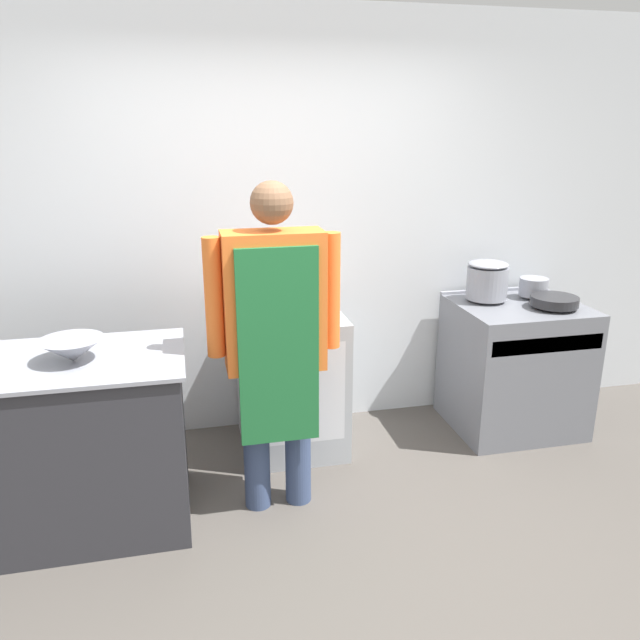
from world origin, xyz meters
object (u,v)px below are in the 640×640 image
object	(u,v)px
person_cook	(275,331)
sauce_pot	(534,287)
stove	(514,366)
stock_pot	(487,280)
fridge_unit	(291,381)
mixing_bowl	(72,350)
saute_pan	(554,301)

from	to	relation	value
person_cook	sauce_pot	world-z (taller)	person_cook
stove	sauce_pot	xyz separation A→B (m)	(0.16, 0.13, 0.51)
stock_pot	sauce_pot	xyz separation A→B (m)	(0.35, 0.00, -0.07)
fridge_unit	mixing_bowl	distance (m)	1.41
fridge_unit	saute_pan	xyz separation A→B (m)	(1.69, -0.18, 0.47)
stove	stock_pot	distance (m)	0.62
stove	fridge_unit	world-z (taller)	fridge_unit
fridge_unit	person_cook	distance (m)	0.86
saute_pan	sauce_pot	size ratio (longest dim) A/B	1.58
fridge_unit	saute_pan	world-z (taller)	saute_pan
person_cook	saute_pan	xyz separation A→B (m)	(1.87, 0.45, -0.09)
stove	sauce_pot	bearing A→B (deg)	37.94
person_cook	sauce_pot	bearing A→B (deg)	20.50
stove	person_cook	world-z (taller)	person_cook
saute_pan	sauce_pot	distance (m)	0.25
stove	saute_pan	distance (m)	0.52
stock_pot	saute_pan	distance (m)	0.44
fridge_unit	sauce_pot	xyz separation A→B (m)	(1.69, 0.07, 0.50)
stock_pot	saute_pan	xyz separation A→B (m)	(0.35, -0.25, -0.10)
person_cook	saute_pan	size ratio (longest dim) A/B	5.81
stove	sauce_pot	world-z (taller)	sauce_pot
fridge_unit	sauce_pot	world-z (taller)	sauce_pot
fridge_unit	mixing_bowl	size ratio (longest dim) A/B	2.91
person_cook	stock_pot	world-z (taller)	person_cook
stock_pot	saute_pan	bearing A→B (deg)	-36.01
stove	fridge_unit	size ratio (longest dim) A/B	0.99
stove	mixing_bowl	size ratio (longest dim) A/B	2.89
fridge_unit	saute_pan	bearing A→B (deg)	-6.22
stove	stock_pot	xyz separation A→B (m)	(-0.18, 0.13, 0.58)
fridge_unit	mixing_bowl	bearing A→B (deg)	-152.59
stove	saute_pan	bearing A→B (deg)	-37.41
fridge_unit	mixing_bowl	xyz separation A→B (m)	(-1.16, -0.60, 0.52)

